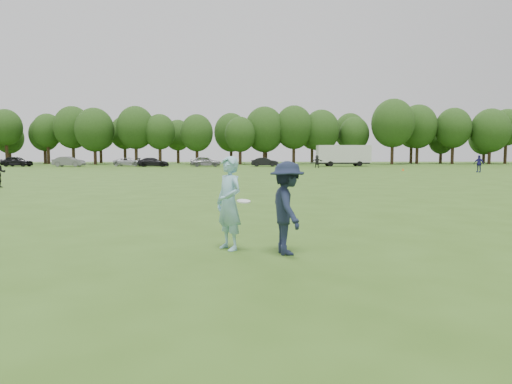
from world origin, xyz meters
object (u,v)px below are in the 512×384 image
player_far_d (317,161)px  car_c (129,162)px  player_far_b (479,164)px  car_e (205,162)px  car_b (69,162)px  field_cone (403,169)px  defender (287,208)px  car_d (153,162)px  car_a (17,161)px  thrower (229,203)px  car_f (265,162)px  cargo_trailer (343,155)px

player_far_d → car_c: bearing=167.6°
player_far_b → car_e: bearing=-167.2°
car_e → player_far_d: bearing=-114.9°
car_b → field_cone: size_ratio=15.09×
defender → car_d: bearing=4.1°
car_c → car_a: bearing=101.5°
defender → car_a: 69.70m
car_d → car_e: (7.67, -0.04, 0.10)m
player_far_b → thrower: bearing=-75.3°
defender → car_b: (-26.61, 59.54, -0.15)m
car_a → player_far_b: bearing=-103.7°
player_far_b → field_cone: size_ratio=5.90×
thrower → car_e: 58.67m
thrower → car_d: bearing=155.7°
field_cone → player_far_b: bearing=-34.2°
player_far_d → car_f: (-6.77, 6.35, -0.21)m
defender → cargo_trailer: (14.42, 60.56, 0.88)m
defender → field_cone: size_ratio=5.98×
player_far_b → field_cone: player_far_b is taller
player_far_b → player_far_d: (-14.30, 15.21, -0.01)m
defender → car_c: bearing=7.1°
car_c → car_f: size_ratio=1.16×
car_c → field_cone: bearing=-112.1°
player_far_d → cargo_trailer: 9.28m
car_e → cargo_trailer: bearing=-89.5°
car_c → player_far_d: bearing=-100.7°
car_a → cargo_trailer: bearing=-82.2°
car_e → car_f: 8.84m
defender → car_b: defender is taller
car_a → car_e: size_ratio=1.01×
thrower → car_d: thrower is taller
defender → thrower: bearing=59.0°
defender → car_d: 60.58m
car_d → thrower: bearing=-168.6°
car_d → defender: bearing=-167.7°
car_c → car_d: size_ratio=1.02×
defender → car_f: bearing=-11.7°
thrower → player_far_b: bearing=109.8°
defender → car_d: (-14.09, 58.92, -0.23)m
car_c → car_e: bearing=-96.6°
player_far_d → car_a: 44.47m
defender → car_d: size_ratio=0.39×
car_f → cargo_trailer: 12.13m
car_e → field_cone: 28.93m
car_c → field_cone: (35.39, -19.68, -0.50)m
thrower → car_d: 59.89m
car_a → car_f: (37.07, -1.17, -0.11)m
player_far_d → car_a: size_ratio=0.38×
car_d → car_f: size_ratio=1.14×
car_a → car_d: bearing=-86.6°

